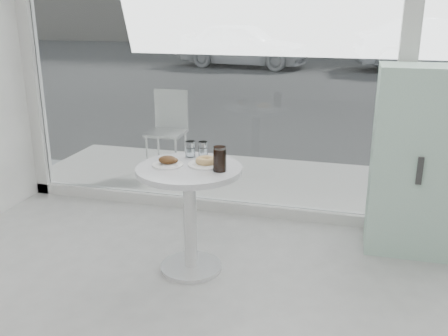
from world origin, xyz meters
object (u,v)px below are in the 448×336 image
(plate_fritter, at_px, (168,162))
(main_table, at_px, (190,197))
(patio_chair, at_px, (168,126))
(plate_donut, at_px, (206,162))
(mint_cabinet, at_px, (417,162))
(car_silver, at_px, (435,45))
(car_white, at_px, (243,44))
(water_tumbler_b, at_px, (203,150))
(water_tumbler_a, at_px, (190,150))
(cola_glass, at_px, (220,159))

(plate_fritter, bearing_deg, main_table, 4.02)
(plate_fritter, bearing_deg, patio_chair, 111.69)
(plate_donut, bearing_deg, mint_cabinet, 26.29)
(car_silver, relative_size, plate_fritter, 21.52)
(patio_chair, height_order, car_white, car_white)
(plate_fritter, bearing_deg, car_white, 100.98)
(main_table, height_order, car_silver, car_silver)
(main_table, distance_m, plate_donut, 0.27)
(mint_cabinet, xyz_separation_m, car_silver, (1.50, 11.99, 0.04))
(main_table, bearing_deg, car_silver, 76.70)
(car_silver, distance_m, plate_donut, 13.02)
(car_silver, xyz_separation_m, plate_fritter, (-3.16, -12.77, 0.05))
(mint_cabinet, bearing_deg, water_tumbler_b, -162.11)
(car_silver, height_order, water_tumbler_b, car_silver)
(mint_cabinet, height_order, water_tumbler_b, mint_cabinet)
(mint_cabinet, bearing_deg, patio_chair, 153.16)
(car_silver, relative_size, plate_donut, 18.43)
(mint_cabinet, distance_m, water_tumbler_a, 1.68)
(car_silver, bearing_deg, car_white, 84.30)
(mint_cabinet, distance_m, car_white, 12.30)
(main_table, relative_size, plate_donut, 3.13)
(plate_fritter, distance_m, cola_glass, 0.37)
(patio_chair, height_order, plate_fritter, patio_chair)
(cola_glass, bearing_deg, patio_chair, 120.08)
(plate_donut, xyz_separation_m, water_tumbler_a, (-0.17, 0.16, 0.03))
(patio_chair, height_order, car_silver, car_silver)
(mint_cabinet, xyz_separation_m, plate_donut, (-1.42, -0.70, 0.09))
(plate_donut, distance_m, water_tumbler_a, 0.23)
(patio_chair, height_order, plate_donut, patio_chair)
(car_silver, bearing_deg, patio_chair, 150.35)
(water_tumbler_b, relative_size, cola_glass, 0.67)
(mint_cabinet, relative_size, car_silver, 0.31)
(plate_fritter, height_order, water_tumbler_a, water_tumbler_a)
(patio_chair, distance_m, plate_donut, 2.16)
(car_white, relative_size, water_tumbler_a, 34.64)
(plate_donut, relative_size, water_tumbler_a, 2.13)
(main_table, height_order, plate_fritter, plate_fritter)
(patio_chair, bearing_deg, mint_cabinet, -26.96)
(car_silver, distance_m, water_tumbler_a, 12.91)
(water_tumbler_b, height_order, cola_glass, cola_glass)
(mint_cabinet, xyz_separation_m, car_white, (-4.06, 11.61, -0.02))
(patio_chair, xyz_separation_m, car_white, (-1.62, 10.43, 0.12))
(car_silver, xyz_separation_m, plate_donut, (-2.92, -12.69, 0.05))
(main_table, bearing_deg, water_tumbler_b, 85.70)
(plate_fritter, bearing_deg, mint_cabinet, 25.04)
(main_table, height_order, patio_chair, patio_chair)
(patio_chair, distance_m, plate_fritter, 2.13)
(plate_fritter, relative_size, cola_glass, 1.28)
(mint_cabinet, bearing_deg, car_silver, 81.96)
(mint_cabinet, relative_size, car_white, 0.35)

